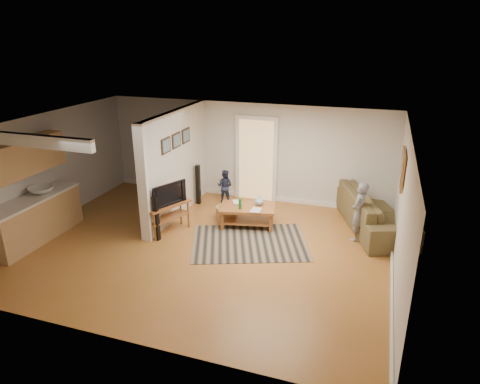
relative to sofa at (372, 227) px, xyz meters
name	(u,v)px	position (x,y,z in m)	size (l,w,h in m)	color
ground	(201,246)	(-3.30, -2.09, 0.00)	(7.50, 7.50, 0.00)	olive
room_shell	(161,168)	(-4.37, -1.66, 1.46)	(7.54, 6.02, 2.52)	silver
area_rug	(249,242)	(-2.41, -1.61, 0.01)	(2.37, 1.74, 0.01)	black
sofa	(372,227)	(0.00, 0.00, 0.00)	(2.75, 1.08, 0.80)	#453D22
coffee_table	(248,211)	(-2.69, -0.83, 0.37)	(1.34, 0.96, 0.72)	brown
tv_console	(168,207)	(-4.24, -1.70, 0.61)	(0.80, 1.13, 0.91)	brown
speaker_left	(156,219)	(-4.30, -2.11, 0.49)	(0.10, 0.10, 0.99)	black
speaker_right	(198,185)	(-4.30, 0.06, 0.52)	(0.10, 0.10, 1.03)	black
toy_basket	(226,213)	(-3.27, -0.67, 0.18)	(0.50, 0.50, 0.44)	olive
child	(356,239)	(-0.30, -0.75, 0.00)	(0.47, 0.31, 1.28)	slate
toddler	(225,202)	(-3.69, 0.36, 0.00)	(0.43, 0.33, 0.87)	#212845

